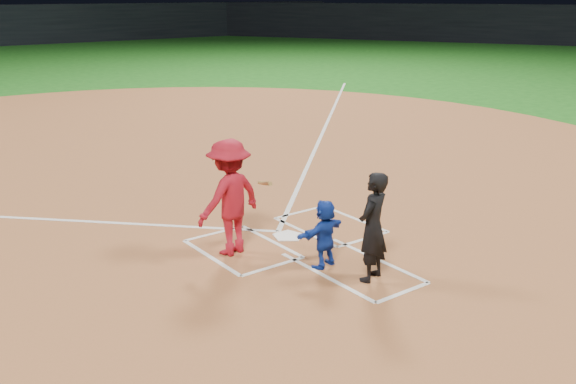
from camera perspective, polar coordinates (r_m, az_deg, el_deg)
ground at (r=11.48m, az=0.01°, el=-4.02°), size 120.00×120.00×0.00m
home_plate_dirt at (r=16.45m, az=-12.60°, el=2.22°), size 28.00×28.00×0.01m
stadium_wall_right at (r=58.39m, az=19.94°, el=13.84°), size 31.04×52.56×3.20m
home_plate at (r=11.47m, az=0.01°, el=-3.93°), size 0.60×0.60×0.02m
catcher at (r=10.10m, az=3.27°, el=-3.70°), size 1.07×0.51×1.10m
umpire at (r=9.60m, az=7.54°, el=-3.10°), size 0.71×0.59×1.68m
chalk_markings at (r=15.82m, az=-11.52°, el=1.72°), size 28.35×17.32×0.01m
batter_at_plate at (r=10.51m, az=-5.22°, el=-0.47°), size 1.47×1.03×1.94m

